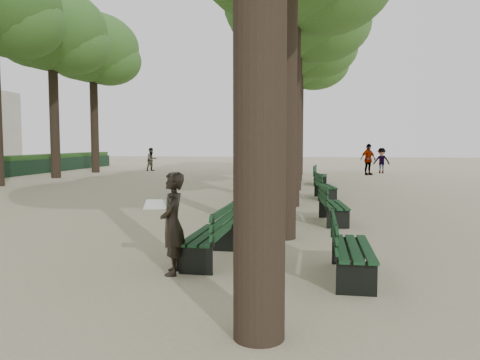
# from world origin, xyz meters

# --- Properties ---
(ground) EXTENTS (120.00, 120.00, 0.00)m
(ground) POSITION_xyz_m (0.00, 0.00, 0.00)
(ground) COLOR tan
(ground) RESTS_ON ground
(tree_central_3) EXTENTS (6.00, 6.00, 9.95)m
(tree_central_3) POSITION_xyz_m (1.50, 13.00, 7.65)
(tree_central_3) COLOR #33261C
(tree_central_3) RESTS_ON ground
(tree_central_4) EXTENTS (6.00, 6.00, 9.95)m
(tree_central_4) POSITION_xyz_m (1.50, 18.00, 7.65)
(tree_central_4) COLOR #33261C
(tree_central_4) RESTS_ON ground
(tree_central_5) EXTENTS (6.00, 6.00, 9.95)m
(tree_central_5) POSITION_xyz_m (1.50, 23.00, 7.65)
(tree_central_5) COLOR #33261C
(tree_central_5) RESTS_ON ground
(tree_far_4) EXTENTS (6.00, 6.00, 10.45)m
(tree_far_4) POSITION_xyz_m (-12.00, 18.00, 8.14)
(tree_far_4) COLOR #33261C
(tree_far_4) RESTS_ON ground
(tree_far_5) EXTENTS (6.00, 6.00, 10.45)m
(tree_far_5) POSITION_xyz_m (-12.00, 23.00, 8.14)
(tree_far_5) COLOR #33261C
(tree_far_5) RESTS_ON ground
(bench_left_0) EXTENTS (0.65, 1.82, 0.92)m
(bench_left_0) POSITION_xyz_m (0.37, 0.92, 0.27)
(bench_left_0) COLOR black
(bench_left_0) RESTS_ON ground
(bench_left_1) EXTENTS (0.73, 1.84, 0.92)m
(bench_left_1) POSITION_xyz_m (0.37, 5.96, 0.27)
(bench_left_1) COLOR black
(bench_left_1) RESTS_ON ground
(bench_left_2) EXTENTS (0.74, 1.85, 0.92)m
(bench_left_2) POSITION_xyz_m (0.37, 10.13, 0.27)
(bench_left_2) COLOR black
(bench_left_2) RESTS_ON ground
(bench_left_3) EXTENTS (0.59, 1.81, 0.92)m
(bench_left_3) POSITION_xyz_m (0.37, 15.66, 0.27)
(bench_left_3) COLOR black
(bench_left_3) RESTS_ON ground
(bench_right_0) EXTENTS (0.61, 1.81, 0.92)m
(bench_right_0) POSITION_xyz_m (2.63, 0.27, 0.27)
(bench_right_0) COLOR black
(bench_right_0) RESTS_ON ground
(bench_right_1) EXTENTS (0.72, 1.84, 0.92)m
(bench_right_1) POSITION_xyz_m (2.63, 5.06, 0.27)
(bench_right_1) COLOR black
(bench_right_1) RESTS_ON ground
(bench_right_2) EXTENTS (0.81, 1.86, 0.92)m
(bench_right_2) POSITION_xyz_m (2.63, 10.03, 0.27)
(bench_right_2) COLOR black
(bench_right_2) RESTS_ON ground
(bench_right_3) EXTENTS (0.72, 1.84, 0.92)m
(bench_right_3) POSITION_xyz_m (2.63, 15.70, 0.27)
(bench_right_3) COLOR black
(bench_right_3) RESTS_ON ground
(man_with_map) EXTENTS (0.64, 0.66, 1.54)m
(man_with_map) POSITION_xyz_m (-0.01, 0.13, 0.77)
(man_with_map) COLOR black
(man_with_map) RESTS_ON ground
(pedestrian_d) EXTENTS (0.76, 0.33, 1.53)m
(pedestrian_d) POSITION_xyz_m (-0.80, 24.50, 0.76)
(pedestrian_d) COLOR #262628
(pedestrian_d) RESTS_ON ground
(pedestrian_b) EXTENTS (1.11, 0.67, 1.65)m
(pedestrian_b) POSITION_xyz_m (6.82, 24.83, 0.82)
(pedestrian_b) COLOR #262628
(pedestrian_b) RESTS_ON ground
(pedestrian_a) EXTENTS (0.74, 0.82, 1.63)m
(pedestrian_a) POSITION_xyz_m (-8.86, 25.24, 0.81)
(pedestrian_a) COLOR #262628
(pedestrian_a) RESTS_ON ground
(pedestrian_c) EXTENTS (1.15, 0.94, 1.92)m
(pedestrian_c) POSITION_xyz_m (5.73, 22.94, 0.96)
(pedestrian_c) COLOR #262628
(pedestrian_c) RESTS_ON ground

